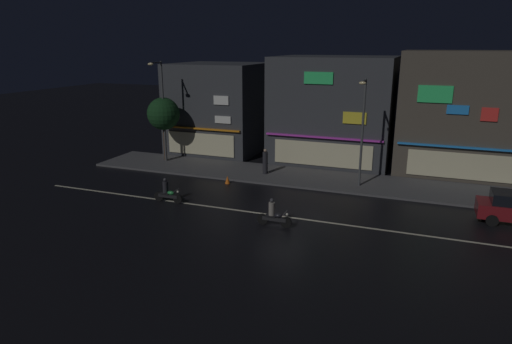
{
  "coord_description": "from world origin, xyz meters",
  "views": [
    {
      "loc": [
        6.91,
        -22.37,
        9.21
      ],
      "look_at": [
        -2.3,
        2.04,
        1.8
      ],
      "focal_mm": 31.54,
      "sensor_mm": 36.0,
      "label": 1
    }
  ],
  "objects_px": {
    "streetlamp_mid": "(362,125)",
    "motorcycle_lead": "(273,215)",
    "traffic_cone": "(227,180)",
    "streetlamp_west": "(162,104)",
    "pedestrian_on_sidewalk": "(265,162)",
    "motorcycle_following": "(167,192)"
  },
  "relations": [
    {
      "from": "motorcycle_following",
      "to": "streetlamp_mid",
      "type": "bearing_deg",
      "value": -141.84
    },
    {
      "from": "motorcycle_lead",
      "to": "motorcycle_following",
      "type": "bearing_deg",
      "value": -5.42
    },
    {
      "from": "pedestrian_on_sidewalk",
      "to": "traffic_cone",
      "type": "distance_m",
      "value": 3.38
    },
    {
      "from": "pedestrian_on_sidewalk",
      "to": "traffic_cone",
      "type": "height_order",
      "value": "pedestrian_on_sidewalk"
    },
    {
      "from": "streetlamp_west",
      "to": "motorcycle_lead",
      "type": "height_order",
      "value": "streetlamp_west"
    },
    {
      "from": "streetlamp_mid",
      "to": "streetlamp_west",
      "type": "bearing_deg",
      "value": 175.5
    },
    {
      "from": "streetlamp_mid",
      "to": "motorcycle_lead",
      "type": "bearing_deg",
      "value": -111.89
    },
    {
      "from": "traffic_cone",
      "to": "motorcycle_following",
      "type": "bearing_deg",
      "value": -111.09
    },
    {
      "from": "pedestrian_on_sidewalk",
      "to": "motorcycle_following",
      "type": "relative_size",
      "value": 0.97
    },
    {
      "from": "streetlamp_west",
      "to": "motorcycle_lead",
      "type": "bearing_deg",
      "value": -37.04
    },
    {
      "from": "pedestrian_on_sidewalk",
      "to": "traffic_cone",
      "type": "bearing_deg",
      "value": -151.65
    },
    {
      "from": "streetlamp_mid",
      "to": "traffic_cone",
      "type": "distance_m",
      "value": 9.7
    },
    {
      "from": "motorcycle_lead",
      "to": "traffic_cone",
      "type": "xyz_separation_m",
      "value": [
        -5.35,
        6.04,
        -0.36
      ]
    },
    {
      "from": "streetlamp_west",
      "to": "motorcycle_following",
      "type": "relative_size",
      "value": 4.14
    },
    {
      "from": "motorcycle_lead",
      "to": "traffic_cone",
      "type": "bearing_deg",
      "value": -43.91
    },
    {
      "from": "pedestrian_on_sidewalk",
      "to": "traffic_cone",
      "type": "relative_size",
      "value": 3.34
    },
    {
      "from": "streetlamp_mid",
      "to": "traffic_cone",
      "type": "xyz_separation_m",
      "value": [
        -8.59,
        -2.04,
        -4.02
      ]
    },
    {
      "from": "motorcycle_lead",
      "to": "pedestrian_on_sidewalk",
      "type": "bearing_deg",
      "value": -63.31
    },
    {
      "from": "streetlamp_west",
      "to": "pedestrian_on_sidewalk",
      "type": "xyz_separation_m",
      "value": [
        8.74,
        -0.47,
        -3.74
      ]
    },
    {
      "from": "pedestrian_on_sidewalk",
      "to": "motorcycle_lead",
      "type": "bearing_deg",
      "value": -97.41
    },
    {
      "from": "pedestrian_on_sidewalk",
      "to": "traffic_cone",
      "type": "xyz_separation_m",
      "value": [
        -1.75,
        -2.8,
        -0.72
      ]
    },
    {
      "from": "pedestrian_on_sidewalk",
      "to": "motorcycle_lead",
      "type": "height_order",
      "value": "pedestrian_on_sidewalk"
    }
  ]
}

